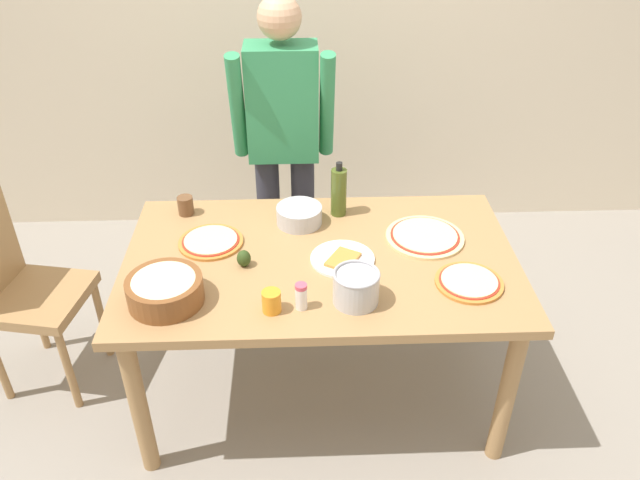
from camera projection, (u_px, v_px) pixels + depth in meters
name	position (u px, v px, depth m)	size (l,w,h in m)	color
ground	(320.00, 387.00, 2.99)	(8.00, 8.00, 0.00)	gray
wall_back	(309.00, 18.00, 3.59)	(5.60, 0.10, 2.60)	beige
dining_table	(320.00, 275.00, 2.61)	(1.60, 0.96, 0.76)	#A37A4C
person_cook	(284.00, 139.00, 3.09)	(0.49, 0.25, 1.62)	#2D2D38
chair_wooden_left	(20.00, 285.00, 2.77)	(0.47, 0.47, 0.95)	#A37A4C
pizza_raw_on_board	(425.00, 236.00, 2.67)	(0.33, 0.33, 0.02)	beige
pizza_cooked_on_tray	(211.00, 241.00, 2.64)	(0.27, 0.27, 0.02)	#C67A33
pizza_second_cooked	(469.00, 282.00, 2.41)	(0.26, 0.26, 0.02)	#C67A33
plate_with_slice	(343.00, 259.00, 2.54)	(0.26, 0.26, 0.02)	white
popcorn_bowl	(165.00, 288.00, 2.29)	(0.28, 0.28, 0.11)	brown
mixing_bowl_steel	(299.00, 215.00, 2.76)	(0.20, 0.20, 0.08)	#B7B7BC
olive_oil_bottle	(339.00, 192.00, 2.78)	(0.07, 0.07, 0.26)	#47561E
steel_pot	(356.00, 287.00, 2.29)	(0.17, 0.17, 0.13)	#B7B7BC
cup_orange	(271.00, 301.00, 2.26)	(0.07, 0.07, 0.09)	orange
cup_small_brown	(186.00, 205.00, 2.82)	(0.07, 0.07, 0.09)	brown
salt_shaker	(301.00, 296.00, 2.27)	(0.04, 0.04, 0.11)	white
avocado	(244.00, 258.00, 2.50)	(0.06, 0.06, 0.07)	#2D4219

